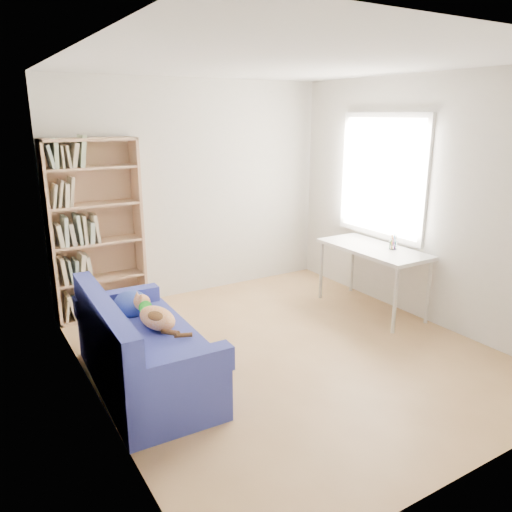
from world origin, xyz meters
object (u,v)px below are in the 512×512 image
(sofa, at_px, (141,350))
(pen_cup, at_px, (393,243))
(desk, at_px, (373,253))
(bookshelf, at_px, (97,237))

(sofa, height_order, pen_cup, pen_cup)
(desk, bearing_deg, bookshelf, 151.33)
(sofa, xyz_separation_m, pen_cup, (2.93, 0.08, 0.50))
(sofa, relative_size, bookshelf, 0.85)
(bookshelf, xyz_separation_m, desk, (2.69, -1.47, -0.22))
(desk, relative_size, pen_cup, 7.64)
(desk, bearing_deg, sofa, -175.06)
(sofa, xyz_separation_m, desk, (2.80, 0.24, 0.37))
(pen_cup, bearing_deg, bookshelf, 149.86)
(sofa, height_order, desk, sofa)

